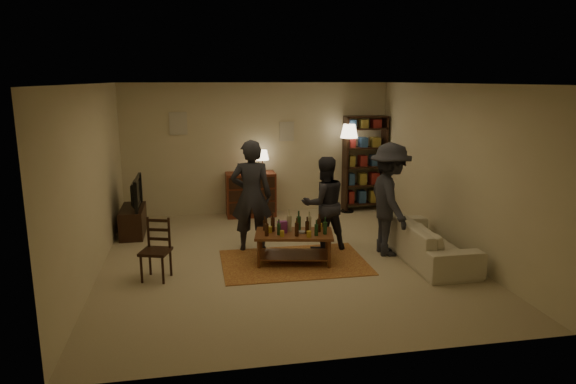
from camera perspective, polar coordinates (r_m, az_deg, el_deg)
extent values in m
plane|color=#C6B793|center=(8.12, -0.48, -7.47)|extent=(6.00, 6.00, 0.00)
plane|color=beige|center=(10.69, -3.34, 4.82)|extent=(5.50, 0.00, 5.50)
plane|color=beige|center=(7.77, -20.88, 1.13)|extent=(0.00, 6.00, 6.00)
plane|color=beige|center=(8.67, 17.71, 2.46)|extent=(0.00, 6.00, 6.00)
plane|color=beige|center=(4.92, 5.69, -4.33)|extent=(5.50, 0.00, 5.50)
plane|color=white|center=(7.63, -0.52, 11.96)|extent=(6.00, 6.00, 0.00)
cube|color=beige|center=(10.53, -12.11, 7.46)|extent=(0.35, 0.03, 0.45)
cube|color=beige|center=(10.72, -0.15, 6.74)|extent=(0.30, 0.03, 0.40)
cube|color=maroon|center=(7.97, 0.66, -7.80)|extent=(2.20, 1.50, 0.01)
cube|color=brown|center=(7.83, 0.67, -4.69)|extent=(1.27, 0.85, 0.04)
cube|color=brown|center=(7.93, 0.66, -6.97)|extent=(1.15, 0.73, 0.02)
cylinder|color=brown|center=(7.68, -3.28, -6.95)|extent=(0.05, 0.05, 0.44)
cylinder|color=brown|center=(7.68, 4.61, -6.96)|extent=(0.05, 0.05, 0.44)
cylinder|color=brown|center=(8.16, -3.03, -5.74)|extent=(0.05, 0.05, 0.44)
cylinder|color=brown|center=(8.17, 4.36, -5.76)|extent=(0.05, 0.05, 0.44)
cylinder|color=#B29529|center=(7.82, -2.03, -4.19)|extent=(0.07, 0.07, 0.10)
cylinder|color=#B29529|center=(7.63, -0.66, -4.64)|extent=(0.07, 0.07, 0.09)
cylinder|color=#B29529|center=(8.03, 1.03, -3.70)|extent=(0.07, 0.07, 0.11)
cylinder|color=#B29529|center=(7.62, 2.34, -4.68)|extent=(0.07, 0.07, 0.09)
cylinder|color=#B29529|center=(8.00, 3.57, -3.82)|extent=(0.07, 0.07, 0.10)
cube|color=#82328A|center=(7.82, -0.65, -3.88)|extent=(0.15, 0.10, 0.18)
cylinder|color=gray|center=(7.80, 1.55, -4.51)|extent=(0.12, 0.12, 0.02)
cube|color=black|center=(7.44, -14.51, -6.43)|extent=(0.48, 0.48, 0.04)
cylinder|color=black|center=(7.43, -15.98, -8.25)|extent=(0.04, 0.04, 0.40)
cylinder|color=black|center=(7.32, -13.73, -8.44)|extent=(0.04, 0.04, 0.40)
cylinder|color=black|center=(7.70, -15.08, -7.46)|extent=(0.04, 0.04, 0.40)
cylinder|color=black|center=(7.59, -12.91, -7.63)|extent=(0.04, 0.04, 0.40)
cube|color=black|center=(7.50, -14.18, -4.29)|extent=(0.30, 0.12, 0.45)
cube|color=black|center=(9.71, -16.83, -3.12)|extent=(0.40, 1.00, 0.50)
imported|color=black|center=(9.58, -16.91, -0.06)|extent=(0.13, 0.97, 0.56)
cube|color=maroon|center=(10.55, -4.16, -0.26)|extent=(1.00, 0.48, 0.90)
cube|color=black|center=(10.37, -3.98, -1.80)|extent=(0.92, 0.02, 0.22)
cube|color=black|center=(10.30, -4.01, -0.40)|extent=(0.92, 0.02, 0.22)
cube|color=black|center=(10.25, -4.03, 1.02)|extent=(0.92, 0.02, 0.22)
cylinder|color=black|center=(10.49, -2.85, 2.30)|extent=(0.12, 0.12, 0.04)
cylinder|color=black|center=(10.47, -2.85, 3.00)|extent=(0.02, 0.02, 0.22)
cone|color=#FFE5B2|center=(10.44, -2.87, 4.14)|extent=(0.26, 0.26, 0.20)
cube|color=black|center=(10.91, 6.37, 3.06)|extent=(0.04, 0.34, 2.00)
cube|color=black|center=(11.19, 10.59, 3.15)|extent=(0.04, 0.34, 2.00)
cube|color=black|center=(11.21, 8.37, -1.18)|extent=(0.90, 0.34, 0.03)
cube|color=black|center=(11.12, 8.43, 0.82)|extent=(0.90, 0.34, 0.03)
cube|color=black|center=(11.05, 8.50, 2.85)|extent=(0.90, 0.34, 0.03)
cube|color=black|center=(10.99, 8.56, 4.91)|extent=(0.90, 0.34, 0.03)
cube|color=black|center=(10.95, 8.63, 6.98)|extent=(0.90, 0.34, 0.03)
cube|color=black|center=(10.93, 8.67, 8.29)|extent=(0.90, 0.34, 0.03)
cube|color=maroon|center=(11.09, 6.92, -0.53)|extent=(0.12, 0.22, 0.26)
cube|color=navy|center=(11.16, 8.15, -0.47)|extent=(0.15, 0.22, 0.26)
cube|color=olive|center=(11.25, 9.45, -0.41)|extent=(0.18, 0.22, 0.26)
cube|color=navy|center=(11.01, 6.98, 1.45)|extent=(0.12, 0.22, 0.24)
cube|color=olive|center=(11.08, 8.21, 1.50)|extent=(0.15, 0.22, 0.24)
cube|color=maroon|center=(11.17, 9.52, 1.54)|extent=(0.18, 0.22, 0.24)
cube|color=olive|center=(10.94, 7.03, 3.46)|extent=(0.12, 0.22, 0.22)
cube|color=maroon|center=(11.02, 8.27, 3.49)|extent=(0.15, 0.22, 0.22)
cube|color=navy|center=(11.11, 9.59, 3.51)|extent=(0.18, 0.22, 0.22)
cube|color=maroon|center=(10.88, 7.08, 5.49)|extent=(0.12, 0.22, 0.20)
cube|color=navy|center=(10.96, 8.33, 5.50)|extent=(0.15, 0.22, 0.20)
cube|color=olive|center=(11.05, 9.66, 5.51)|extent=(0.18, 0.22, 0.20)
cube|color=navy|center=(10.85, 7.14, 7.53)|extent=(0.12, 0.22, 0.18)
cube|color=olive|center=(10.92, 8.40, 7.53)|extent=(0.15, 0.22, 0.18)
cube|color=maroon|center=(11.01, 9.74, 7.53)|extent=(0.18, 0.22, 0.18)
cylinder|color=black|center=(11.00, 6.59, -2.12)|extent=(0.28, 0.28, 0.03)
cylinder|color=black|center=(10.83, 6.70, 2.07)|extent=(0.03, 0.03, 1.66)
cone|color=#FFE5B2|center=(10.70, 6.82, 6.75)|extent=(0.36, 0.36, 0.28)
imported|color=beige|center=(8.32, 15.18, -5.21)|extent=(0.81, 2.08, 0.61)
imported|color=#23242A|center=(8.31, -4.09, -0.44)|extent=(0.73, 0.54, 1.83)
imported|color=#24232A|center=(8.40, 4.02, -1.29)|extent=(0.83, 0.69, 1.55)
imported|color=#27272E|center=(8.28, 11.23, -0.83)|extent=(0.72, 1.19, 1.80)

